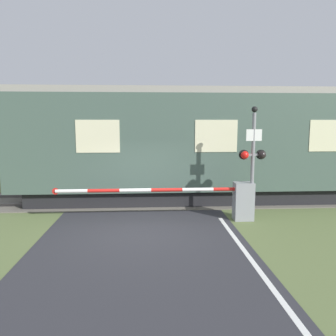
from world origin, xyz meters
TOP-DOWN VIEW (x-y plane):
  - ground_plane at (0.00, 0.00)m, footprint 80.00×80.00m
  - track_bed at (0.00, 3.67)m, footprint 36.00×3.20m
  - train at (2.53, 3.67)m, footprint 14.77×2.93m
  - crossing_barrier at (2.63, 0.86)m, footprint 6.21×0.44m
  - signal_post at (3.38, 0.76)m, footprint 0.84×0.26m

SIDE VIEW (x-z plane):
  - ground_plane at x=0.00m, z-range 0.00..0.00m
  - track_bed at x=0.00m, z-range -0.04..0.09m
  - crossing_barrier at x=2.63m, z-range 0.08..1.28m
  - signal_post at x=3.38m, z-range 0.24..3.79m
  - train at x=2.53m, z-range 0.05..4.36m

